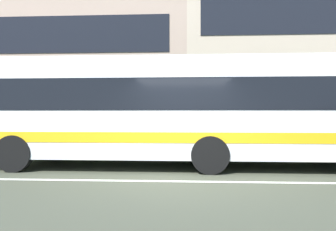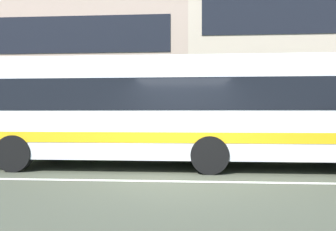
% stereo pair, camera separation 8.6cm
% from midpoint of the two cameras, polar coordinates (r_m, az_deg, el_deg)
% --- Properties ---
extents(ground_plane, '(160.00, 160.00, 0.00)m').
position_cam_midpoint_polar(ground_plane, '(7.31, 2.45, -12.11)').
color(ground_plane, '#434637').
extents(lane_centre_line, '(60.00, 0.16, 0.01)m').
position_cam_midpoint_polar(lane_centre_line, '(7.30, 2.45, -12.08)').
color(lane_centre_line, silver).
rests_on(lane_centre_line, ground_plane).
extents(hedge_row_far, '(13.89, 1.10, 0.94)m').
position_cam_midpoint_polar(hedge_row_far, '(12.74, 4.51, -4.74)').
color(hedge_row_far, '#23651D').
rests_on(hedge_row_far, ground_plane).
extents(apartment_block_left, '(24.59, 10.22, 10.53)m').
position_cam_midpoint_polar(apartment_block_left, '(25.59, -25.73, 8.47)').
color(apartment_block_left, tan).
rests_on(apartment_block_left, ground_plane).
extents(apartment_block_right, '(18.82, 10.22, 12.35)m').
position_cam_midpoint_polar(apartment_block_right, '(24.54, 26.33, 10.99)').
color(apartment_block_right, '#BDAA92').
rests_on(apartment_block_right, ground_plane).
extents(transit_bus, '(11.22, 2.71, 3.16)m').
position_cam_midpoint_polar(transit_bus, '(9.28, 2.71, 1.32)').
color(transit_bus, silver).
rests_on(transit_bus, ground_plane).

